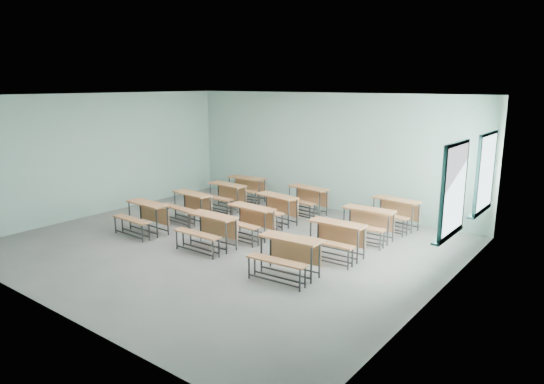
{
  "coord_description": "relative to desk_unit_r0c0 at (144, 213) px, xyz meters",
  "views": [
    {
      "loc": [
        6.9,
        -7.43,
        3.46
      ],
      "look_at": [
        0.28,
        1.2,
        1.0
      ],
      "focal_mm": 32.0,
      "sensor_mm": 36.0,
      "label": 1
    }
  ],
  "objects": [
    {
      "name": "room",
      "position": [
        2.19,
        0.62,
        1.11
      ],
      "size": [
        9.04,
        8.04,
        3.24
      ],
      "color": "gray",
      "rests_on": "ground"
    },
    {
      "name": "desk_unit_r0c0",
      "position": [
        0.0,
        0.0,
        0.0
      ],
      "size": [
        1.19,
        0.82,
        0.72
      ],
      "rotation": [
        0.0,
        0.0,
        -0.04
      ],
      "color": "#AE6C3E",
      "rests_on": "ground"
    },
    {
      "name": "desk_unit_r0c1",
      "position": [
        1.97,
        0.15,
        0.0
      ],
      "size": [
        1.16,
        0.78,
        0.72
      ],
      "rotation": [
        0.0,
        0.0,
        0.0
      ],
      "color": "#AE6C3E",
      "rests_on": "ground"
    },
    {
      "name": "desk_unit_r0c2",
      "position": [
        4.17,
        -0.1,
        0.0
      ],
      "size": [
        1.21,
        0.86,
        0.72
      ],
      "rotation": [
        0.0,
        0.0,
        0.08
      ],
      "color": "#AE6C3E",
      "rests_on": "ground"
    },
    {
      "name": "desk_unit_r1c0",
      "position": [
        0.07,
        1.35,
        0.0
      ],
      "size": [
        1.21,
        0.87,
        0.72
      ],
      "rotation": [
        0.0,
        0.0,
        -0.08
      ],
      "color": "#AE6C3E",
      "rests_on": "ground"
    },
    {
      "name": "desk_unit_r1c1",
      "position": [
        2.16,
        1.21,
        0.0
      ],
      "size": [
        1.19,
        0.83,
        0.72
      ],
      "rotation": [
        0.0,
        0.0,
        -0.05
      ],
      "color": "#AE6C3E",
      "rests_on": "ground"
    },
    {
      "name": "desk_unit_r1c2",
      "position": [
        4.36,
        1.28,
        0.0
      ],
      "size": [
        1.19,
        0.82,
        0.72
      ],
      "rotation": [
        0.0,
        0.0,
        0.04
      ],
      "color": "#AE6C3E",
      "rests_on": "ground"
    },
    {
      "name": "desk_unit_r2c0",
      "position": [
        0.03,
        2.72,
        0.0
      ],
      "size": [
        1.18,
        0.82,
        0.72
      ],
      "rotation": [
        0.0,
        0.0,
        -0.04
      ],
      "color": "#AE6C3E",
      "rests_on": "ground"
    },
    {
      "name": "desk_unit_r2c1",
      "position": [
        1.94,
        2.46,
        0.0
      ],
      "size": [
        1.24,
        0.91,
        0.72
      ],
      "rotation": [
        0.0,
        0.0,
        -0.12
      ],
      "color": "#AE6C3E",
      "rests_on": "ground"
    },
    {
      "name": "desk_unit_r2c2",
      "position": [
        4.37,
        2.65,
        0.0
      ],
      "size": [
        1.19,
        0.82,
        0.72
      ],
      "rotation": [
        0.0,
        0.0,
        0.04
      ],
      "color": "#AE6C3E",
      "rests_on": "ground"
    },
    {
      "name": "desk_unit_r3c0",
      "position": [
        -0.16,
        3.79,
        0.0
      ],
      "size": [
        1.24,
        0.91,
        0.72
      ],
      "rotation": [
        0.0,
        0.0,
        0.13
      ],
      "color": "#AE6C3E",
      "rests_on": "ground"
    },
    {
      "name": "desk_unit_r3c1",
      "position": [
        2.03,
        3.73,
        0.0
      ],
      "size": [
        1.23,
        0.9,
        0.72
      ],
      "rotation": [
        0.0,
        0.0,
        -0.11
      ],
      "color": "#AE6C3E",
      "rests_on": "ground"
    },
    {
      "name": "desk_unit_r3c2",
      "position": [
        4.47,
        3.89,
        0.0
      ],
      "size": [
        1.24,
        0.92,
        0.72
      ],
      "rotation": [
        0.0,
        0.0,
        -0.13
      ],
      "color": "#AE6C3E",
      "rests_on": "ground"
    }
  ]
}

